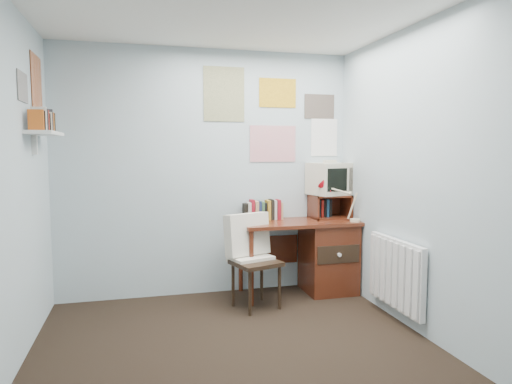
% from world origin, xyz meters
% --- Properties ---
extents(ground, '(3.50, 3.50, 0.00)m').
position_xyz_m(ground, '(0.00, 0.00, 0.00)').
color(ground, black).
rests_on(ground, ground).
extents(back_wall, '(3.00, 0.02, 2.50)m').
position_xyz_m(back_wall, '(0.00, 1.75, 1.25)').
color(back_wall, '#A5B6BD').
rests_on(back_wall, ground).
extents(right_wall, '(0.02, 3.50, 2.50)m').
position_xyz_m(right_wall, '(1.50, 0.00, 1.25)').
color(right_wall, '#A5B6BD').
rests_on(right_wall, ground).
extents(desk, '(1.20, 0.55, 0.76)m').
position_xyz_m(desk, '(1.17, 1.48, 0.41)').
color(desk, '#572414').
rests_on(desk, ground).
extents(desk_chair, '(0.55, 0.53, 0.86)m').
position_xyz_m(desk_chair, '(0.37, 1.18, 0.43)').
color(desk_chair, black).
rests_on(desk_chair, ground).
extents(desk_lamp, '(0.28, 0.25, 0.38)m').
position_xyz_m(desk_lamp, '(1.44, 1.30, 0.95)').
color(desk_lamp, red).
rests_on(desk_lamp, desk).
extents(tv_riser, '(0.40, 0.30, 0.25)m').
position_xyz_m(tv_riser, '(1.29, 1.59, 0.89)').
color(tv_riser, '#572414').
rests_on(tv_riser, desk).
extents(crt_tv, '(0.47, 0.45, 0.37)m').
position_xyz_m(crt_tv, '(1.29, 1.61, 1.19)').
color(crt_tv, beige).
rests_on(crt_tv, tv_riser).
extents(book_row, '(0.60, 0.14, 0.22)m').
position_xyz_m(book_row, '(0.66, 1.66, 0.87)').
color(book_row, '#572414').
rests_on(book_row, desk).
extents(radiator, '(0.09, 0.80, 0.60)m').
position_xyz_m(radiator, '(1.46, 0.55, 0.42)').
color(radiator, white).
rests_on(radiator, right_wall).
extents(wall_shelf, '(0.20, 0.62, 0.24)m').
position_xyz_m(wall_shelf, '(-1.40, 1.10, 1.62)').
color(wall_shelf, white).
rests_on(wall_shelf, left_wall).
extents(posters_back, '(1.20, 0.01, 0.90)m').
position_xyz_m(posters_back, '(0.70, 1.74, 1.85)').
color(posters_back, white).
rests_on(posters_back, back_wall).
extents(posters_left, '(0.01, 0.70, 0.60)m').
position_xyz_m(posters_left, '(-1.49, 1.10, 2.00)').
color(posters_left, white).
rests_on(posters_left, left_wall).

